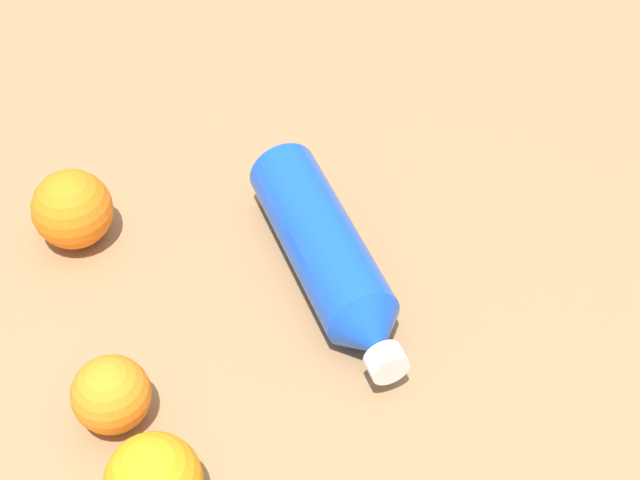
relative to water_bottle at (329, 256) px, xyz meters
name	(u,v)px	position (x,y,z in m)	size (l,w,h in m)	color
ground_plane	(293,255)	(0.01, -0.04, -0.03)	(2.40, 2.40, 0.00)	olive
water_bottle	(329,256)	(0.00, 0.00, 0.00)	(0.13, 0.25, 0.06)	blue
orange_0	(111,395)	(0.22, 0.00, 0.00)	(0.06, 0.06, 0.06)	orange
orange_1	(72,209)	(0.14, -0.19, 0.00)	(0.07, 0.07, 0.07)	orange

